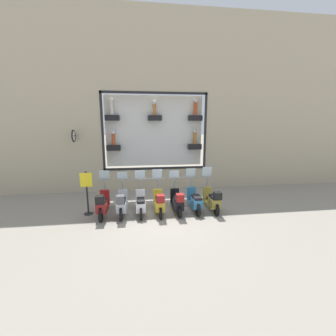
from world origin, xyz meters
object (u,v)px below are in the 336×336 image
(scooter_yellow_3, at_px, (159,203))
(shop_sign_post, at_px, (87,191))
(scooter_olive_0, at_px, (213,200))
(scooter_silver_5, at_px, (122,204))
(scooter_teal_1, at_px, (195,201))
(scooter_black_2, at_px, (177,202))
(scooter_red_6, at_px, (102,204))
(scooter_white_4, at_px, (141,204))

(scooter_yellow_3, relative_size, shop_sign_post, 1.03)
(scooter_olive_0, height_order, scooter_yellow_3, scooter_olive_0)
(scooter_olive_0, distance_m, shop_sign_post, 5.03)
(scooter_silver_5, bearing_deg, scooter_yellow_3, -90.33)
(scooter_teal_1, distance_m, scooter_yellow_3, 1.47)
(scooter_olive_0, bearing_deg, scooter_black_2, 90.28)
(scooter_olive_0, distance_m, scooter_black_2, 1.46)
(scooter_black_2, relative_size, scooter_red_6, 0.99)
(scooter_yellow_3, bearing_deg, scooter_white_4, 84.90)
(scooter_black_2, height_order, scooter_silver_5, scooter_silver_5)
(scooter_black_2, bearing_deg, scooter_white_4, 87.38)
(scooter_olive_0, xyz_separation_m, scooter_silver_5, (0.00, 3.66, 0.01))
(scooter_white_4, bearing_deg, scooter_silver_5, 94.46)
(scooter_black_2, bearing_deg, shop_sign_post, 84.92)
(scooter_white_4, bearing_deg, scooter_black_2, -92.62)
(shop_sign_post, bearing_deg, scooter_teal_1, -93.24)
(scooter_yellow_3, bearing_deg, scooter_teal_1, -87.23)
(scooter_teal_1, bearing_deg, shop_sign_post, 86.76)
(scooter_yellow_3, distance_m, scooter_silver_5, 1.46)
(scooter_white_4, relative_size, shop_sign_post, 1.03)
(scooter_yellow_3, xyz_separation_m, scooter_red_6, (0.02, 2.20, 0.03))
(scooter_olive_0, bearing_deg, scooter_teal_1, 84.91)
(scooter_silver_5, bearing_deg, scooter_red_6, 89.37)
(scooter_black_2, height_order, scooter_white_4, scooter_white_4)
(scooter_yellow_3, relative_size, scooter_silver_5, 0.99)
(scooter_black_2, bearing_deg, scooter_red_6, 89.65)
(scooter_black_2, bearing_deg, scooter_silver_5, 89.74)
(scooter_white_4, xyz_separation_m, shop_sign_post, (0.25, 2.07, 0.52))
(scooter_white_4, bearing_deg, scooter_yellow_3, -95.10)
(scooter_black_2, bearing_deg, scooter_teal_1, -84.35)
(scooter_olive_0, height_order, scooter_teal_1, scooter_olive_0)
(scooter_yellow_3, bearing_deg, scooter_red_6, 89.57)
(scooter_yellow_3, distance_m, scooter_red_6, 2.20)
(scooter_olive_0, bearing_deg, scooter_white_4, 88.83)
(scooter_silver_5, bearing_deg, scooter_black_2, -90.26)
(scooter_black_2, distance_m, scooter_white_4, 1.47)
(scooter_yellow_3, relative_size, scooter_red_6, 0.99)
(scooter_olive_0, relative_size, scooter_silver_5, 1.00)
(scooter_yellow_3, height_order, scooter_white_4, scooter_yellow_3)
(scooter_teal_1, xyz_separation_m, scooter_red_6, (-0.05, 3.66, 0.05))
(scooter_white_4, xyz_separation_m, scooter_silver_5, (-0.06, 0.73, 0.05))
(scooter_olive_0, xyz_separation_m, scooter_yellow_3, (-0.01, 2.20, -0.01))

